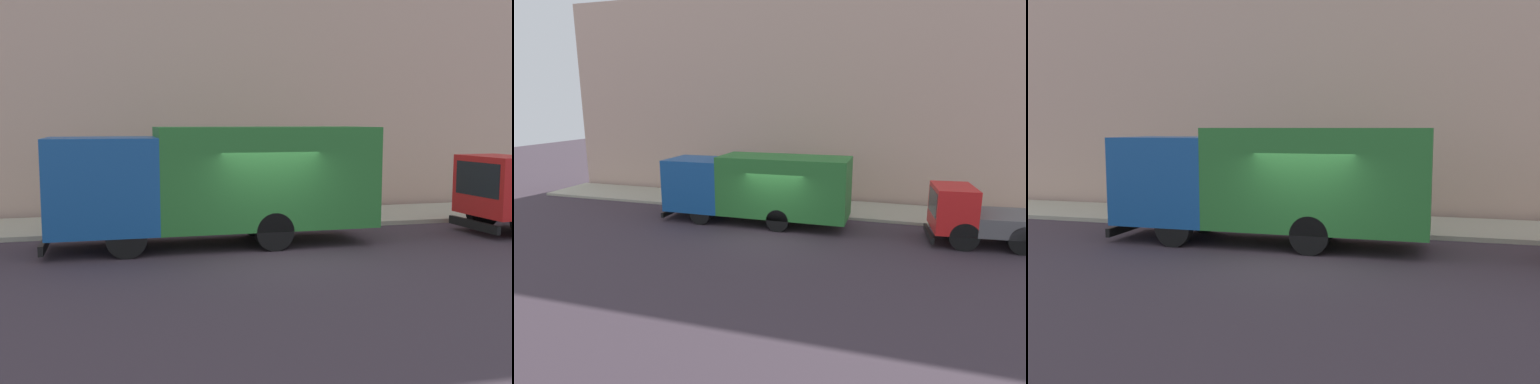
% 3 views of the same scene
% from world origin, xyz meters
% --- Properties ---
extents(ground, '(80.00, 80.00, 0.00)m').
position_xyz_m(ground, '(0.00, 0.00, 0.00)').
color(ground, '#3A2F38').
extents(sidewalk, '(3.40, 30.00, 0.14)m').
position_xyz_m(sidewalk, '(4.70, 0.00, 0.07)').
color(sidewalk, '#B0AB94').
rests_on(sidewalk, ground).
extents(building_facade, '(0.50, 30.00, 11.39)m').
position_xyz_m(building_facade, '(6.90, 0.00, 5.69)').
color(building_facade, '#CAA691').
rests_on(building_facade, ground).
extents(large_utility_truck, '(2.31, 8.52, 3.11)m').
position_xyz_m(large_utility_truck, '(1.34, 1.16, 1.73)').
color(large_utility_truck, '#174F97').
rests_on(large_utility_truck, ground).
extents(small_flatbed_truck, '(2.58, 4.93, 2.27)m').
position_xyz_m(small_flatbed_truck, '(1.15, -8.15, 1.10)').
color(small_flatbed_truck, red).
rests_on(small_flatbed_truck, ground).
extents(pedestrian_walking, '(0.51, 0.51, 1.61)m').
position_xyz_m(pedestrian_walking, '(3.76, 0.79, 0.99)').
color(pedestrian_walking, black).
rests_on(pedestrian_walking, sidewalk).
extents(street_sign_post, '(0.44, 0.08, 2.63)m').
position_xyz_m(street_sign_post, '(3.33, 1.96, 1.68)').
color(street_sign_post, '#4C5156').
rests_on(street_sign_post, sidewalk).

